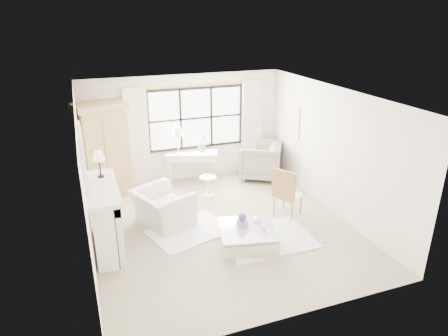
{
  "coord_description": "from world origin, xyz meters",
  "views": [
    {
      "loc": [
        -2.41,
        -6.7,
        4.1
      ],
      "look_at": [
        0.12,
        0.2,
        1.21
      ],
      "focal_mm": 32.0,
      "sensor_mm": 36.0,
      "label": 1
    }
  ],
  "objects": [
    {
      "name": "floor",
      "position": [
        0.0,
        0.0,
        0.0
      ],
      "size": [
        5.5,
        5.5,
        0.0
      ],
      "primitive_type": "plane",
      "color": "tan",
      "rests_on": "ground"
    },
    {
      "name": "ceiling",
      "position": [
        0.0,
        0.0,
        2.7
      ],
      "size": [
        5.5,
        5.5,
        0.0
      ],
      "primitive_type": "plane",
      "rotation": [
        3.14,
        0.0,
        0.0
      ],
      "color": "white",
      "rests_on": "ground"
    },
    {
      "name": "wall_back",
      "position": [
        0.0,
        2.75,
        1.35
      ],
      "size": [
        5.0,
        0.0,
        5.0
      ],
      "primitive_type": "plane",
      "rotation": [
        1.57,
        0.0,
        0.0
      ],
      "color": "white",
      "rests_on": "ground"
    },
    {
      "name": "wall_front",
      "position": [
        0.0,
        -2.75,
        1.35
      ],
      "size": [
        5.0,
        0.0,
        5.0
      ],
      "primitive_type": "plane",
      "rotation": [
        -1.57,
        0.0,
        0.0
      ],
      "color": "white",
      "rests_on": "ground"
    },
    {
      "name": "wall_left",
      "position": [
        -2.5,
        0.0,
        1.35
      ],
      "size": [
        0.0,
        5.5,
        5.5
      ],
      "primitive_type": "plane",
      "rotation": [
        1.57,
        0.0,
        1.57
      ],
      "color": "white",
      "rests_on": "ground"
    },
    {
      "name": "wall_right",
      "position": [
        2.5,
        0.0,
        1.35
      ],
      "size": [
        0.0,
        5.5,
        5.5
      ],
      "primitive_type": "plane",
      "rotation": [
        1.57,
        0.0,
        -1.57
      ],
      "color": "beige",
      "rests_on": "ground"
    },
    {
      "name": "window_pane",
      "position": [
        0.3,
        2.73,
        1.6
      ],
      "size": [
        2.4,
        0.02,
        1.5
      ],
      "primitive_type": "cube",
      "color": "silver",
      "rests_on": "wall_back"
    },
    {
      "name": "window_frame",
      "position": [
        0.3,
        2.72,
        1.6
      ],
      "size": [
        2.5,
        0.04,
        1.5
      ],
      "primitive_type": null,
      "color": "black",
      "rests_on": "wall_back"
    },
    {
      "name": "curtain_rod",
      "position": [
        0.3,
        2.67,
        2.47
      ],
      "size": [
        3.3,
        0.04,
        0.04
      ],
      "primitive_type": "cylinder",
      "rotation": [
        0.0,
        1.57,
        0.0
      ],
      "color": "#BF8B42",
      "rests_on": "wall_back"
    },
    {
      "name": "curtain_left",
      "position": [
        -1.2,
        2.65,
        1.24
      ],
      "size": [
        0.55,
        0.1,
        2.47
      ],
      "primitive_type": "cube",
      "color": "beige",
      "rests_on": "ground"
    },
    {
      "name": "curtain_right",
      "position": [
        1.8,
        2.65,
        1.24
      ],
      "size": [
        0.55,
        0.1,
        2.47
      ],
      "primitive_type": "cube",
      "color": "beige",
      "rests_on": "ground"
    },
    {
      "name": "fireplace",
      "position": [
        -2.27,
        0.0,
        0.65
      ],
      "size": [
        0.58,
        1.66,
        1.26
      ],
      "color": "silver",
      "rests_on": "ground"
    },
    {
      "name": "mirror_frame",
      "position": [
        -2.47,
        0.0,
        1.84
      ],
      "size": [
        0.05,
        1.15,
        0.95
      ],
      "primitive_type": "cube",
      "color": "white",
      "rests_on": "wall_left"
    },
    {
      "name": "mirror_glass",
      "position": [
        -2.44,
        0.0,
        1.84
      ],
      "size": [
        0.02,
        1.0,
        0.8
      ],
      "primitive_type": "cube",
      "color": "silver",
      "rests_on": "wall_left"
    },
    {
      "name": "art_frame",
      "position": [
        2.47,
        1.7,
        1.55
      ],
      "size": [
        0.04,
        0.62,
        0.82
      ],
      "primitive_type": "cube",
      "color": "white",
      "rests_on": "wall_right"
    },
    {
      "name": "art_canvas",
      "position": [
        2.45,
        1.7,
        1.55
      ],
      "size": [
        0.01,
        0.52,
        0.72
      ],
      "primitive_type": "cube",
      "color": "beige",
      "rests_on": "wall_right"
    },
    {
      "name": "mantel_lamp",
      "position": [
        -2.21,
        0.43,
        1.65
      ],
      "size": [
        0.22,
        0.22,
        0.51
      ],
      "color": "black",
      "rests_on": "fireplace"
    },
    {
      "name": "armoire",
      "position": [
        -2.01,
        2.35,
        1.14
      ],
      "size": [
        1.27,
        0.99,
        2.24
      ],
      "rotation": [
        0.0,
        0.0,
        0.29
      ],
      "color": "tan",
      "rests_on": "floor"
    },
    {
      "name": "console_table",
      "position": [
        0.07,
        2.46,
        0.4
      ],
      "size": [
        1.38,
        0.84,
        0.8
      ],
      "rotation": [
        0.0,
        0.0,
        -0.32
      ],
      "color": "white",
      "rests_on": "floor"
    },
    {
      "name": "console_lamp",
      "position": [
        -0.25,
        2.47,
        1.36
      ],
      "size": [
        0.28,
        0.28,
        0.69
      ],
      "color": "#B1843D",
      "rests_on": "console_table"
    },
    {
      "name": "orchid_plant",
      "position": [
        0.38,
        2.45,
        1.05
      ],
      "size": [
        0.35,
        0.33,
        0.5
      ],
      "primitive_type": "imported",
      "rotation": [
        0.0,
        0.0,
        0.49
      ],
      "color": "#5F774F",
      "rests_on": "console_table"
    },
    {
      "name": "side_table",
      "position": [
        0.19,
        1.48,
        0.33
      ],
      "size": [
        0.4,
        0.4,
        0.51
      ],
      "color": "white",
      "rests_on": "floor"
    },
    {
      "name": "rug_left",
      "position": [
        -0.66,
        0.06,
        0.01
      ],
      "size": [
        1.75,
        1.46,
        0.03
      ],
      "primitive_type": "cube",
      "rotation": [
        0.0,
        0.0,
        0.29
      ],
      "color": "white",
      "rests_on": "floor"
    },
    {
      "name": "rug_right",
      "position": [
        0.67,
        -0.73,
        0.02
      ],
      "size": [
        1.71,
        1.29,
        0.03
      ],
      "primitive_type": "cube",
      "rotation": [
        0.0,
        0.0,
        -0.01
      ],
      "color": "silver",
      "rests_on": "floor"
    },
    {
      "name": "club_armchair",
      "position": [
        -1.07,
        0.57,
        0.36
      ],
      "size": [
        1.35,
        1.42,
        0.73
      ],
      "primitive_type": "imported",
      "rotation": [
        0.0,
        0.0,
        1.98
      ],
      "color": "beige",
      "rests_on": "floor"
    },
    {
      "name": "wingback_chair",
      "position": [
        1.84,
        2.14,
        0.48
      ],
      "size": [
        1.42,
        1.41,
        0.95
      ],
      "primitive_type": "imported",
      "rotation": [
        0.0,
        0.0,
        -2.11
      ],
      "color": "gray",
      "rests_on": "floor"
    },
    {
      "name": "french_chair",
      "position": [
        1.49,
        0.0,
        0.31
      ],
      "size": [
        0.66,
        0.66,
        1.08
      ],
      "rotation": [
        0.0,
        0.0,
        2.12
      ],
      "color": "#9A7040",
      "rests_on": "floor"
    },
    {
      "name": "coffee_table",
      "position": [
        0.2,
        -0.82,
        0.18
      ],
      "size": [
        1.2,
        1.2,
        0.38
      ],
      "rotation": [
        0.0,
        0.0,
        -0.23
      ],
      "color": "white",
      "rests_on": "floor"
    },
    {
      "name": "planter_box",
      "position": [
        0.14,
        -0.72,
        0.44
      ],
      "size": [
        0.17,
        0.17,
        0.12
      ],
      "primitive_type": "cube",
      "rotation": [
        0.0,
        0.0,
        0.07
      ],
      "color": "gray",
      "rests_on": "coffee_table"
    },
    {
      "name": "planter_flowers",
      "position": [
        0.14,
        -0.72,
        0.58
      ],
      "size": [
        0.15,
        0.15,
        0.15
      ],
      "primitive_type": "sphere",
      "color": "#502A6A",
      "rests_on": "planter_box"
    },
    {
      "name": "pillar_candle",
      "position": [
        0.45,
        -1.0,
        0.44
      ],
      "size": [
        0.09,
        0.09,
        0.12
      ],
      "primitive_type": "cylinder",
      "color": "#ECE5CE",
      "rests_on": "coffee_table"
    },
    {
      "name": "coffee_vase",
      "position": [
        0.47,
        -0.65,
        0.45
      ],
      "size": [
        0.17,
        0.17,
        0.15
      ],
      "primitive_type": "imported",
      "rotation": [
        0.0,
        0.0,
        -0.21
      ],
      "color": "silver",
      "rests_on": "coffee_table"
    }
  ]
}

